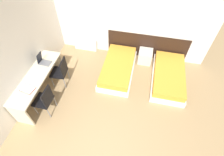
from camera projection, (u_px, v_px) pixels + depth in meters
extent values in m
cube|color=silver|center=(124.00, 19.00, 5.32)|extent=(5.44, 0.05, 2.70)
cube|color=silver|center=(24.00, 48.00, 4.42)|extent=(0.05, 4.81, 2.70)
cube|color=black|center=(147.00, 46.00, 5.87)|extent=(2.65, 0.03, 0.90)
cube|color=silver|center=(118.00, 70.00, 5.64)|extent=(0.97, 1.86, 0.20)
cube|color=gold|center=(118.00, 66.00, 5.49)|extent=(0.89, 1.78, 0.19)
cube|color=silver|center=(168.00, 78.00, 5.42)|extent=(0.97, 1.86, 0.20)
cube|color=gold|center=(169.00, 74.00, 5.27)|extent=(0.89, 1.78, 0.19)
cube|color=beige|center=(145.00, 56.00, 5.88)|extent=(0.44, 0.44, 0.45)
cube|color=silver|center=(86.00, 44.00, 6.29)|extent=(0.81, 0.12, 0.45)
cube|color=beige|center=(36.00, 76.00, 4.61)|extent=(0.55, 2.02, 0.04)
cube|color=beige|center=(21.00, 116.00, 4.28)|extent=(0.50, 0.04, 0.73)
cube|color=beige|center=(55.00, 61.00, 5.53)|extent=(0.50, 0.04, 0.73)
cube|color=black|center=(59.00, 73.00, 5.10)|extent=(0.47, 0.47, 0.05)
cube|color=black|center=(64.00, 67.00, 4.88)|extent=(0.06, 0.39, 0.48)
cylinder|color=slate|center=(53.00, 82.00, 5.18)|extent=(0.02, 0.02, 0.42)
cylinder|color=slate|center=(57.00, 73.00, 5.42)|extent=(0.02, 0.02, 0.42)
cylinder|color=slate|center=(65.00, 83.00, 5.15)|extent=(0.02, 0.02, 0.42)
cylinder|color=slate|center=(69.00, 74.00, 5.39)|extent=(0.02, 0.02, 0.42)
cube|color=black|center=(43.00, 101.00, 4.48)|extent=(0.44, 0.44, 0.05)
cube|color=black|center=(47.00, 96.00, 4.24)|extent=(0.04, 0.39, 0.48)
cylinder|color=slate|center=(36.00, 110.00, 4.57)|extent=(0.02, 0.02, 0.42)
cylinder|color=slate|center=(43.00, 98.00, 4.80)|extent=(0.02, 0.02, 0.42)
cylinder|color=slate|center=(49.00, 113.00, 4.51)|extent=(0.02, 0.02, 0.42)
cylinder|color=slate|center=(55.00, 101.00, 4.74)|extent=(0.02, 0.02, 0.42)
cube|color=slate|center=(45.00, 63.00, 4.91)|extent=(0.33, 0.24, 0.02)
cube|color=black|center=(39.00, 58.00, 4.80)|extent=(0.09, 0.23, 0.32)
cube|color=#B21E1E|center=(28.00, 89.00, 4.32)|extent=(0.37, 0.29, 0.01)
cube|color=white|center=(28.00, 89.00, 4.31)|extent=(0.35, 0.28, 0.01)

